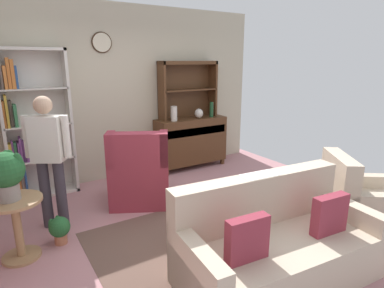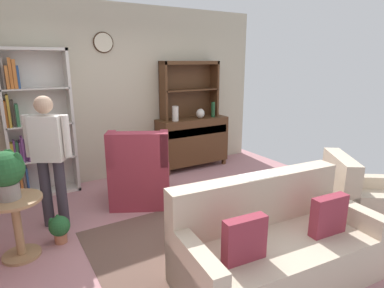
# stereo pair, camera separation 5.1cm
# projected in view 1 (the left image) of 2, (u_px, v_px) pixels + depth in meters

# --- Properties ---
(ground_plane) EXTENTS (5.40, 4.60, 0.02)m
(ground_plane) POSITION_uv_depth(u_px,v_px,m) (194.00, 225.00, 3.89)
(ground_plane) COLOR #B27A7F
(wall_back) EXTENTS (5.00, 0.09, 2.80)m
(wall_back) POSITION_uv_depth(u_px,v_px,m) (125.00, 93.00, 5.27)
(wall_back) COLOR #BCB299
(wall_back) RESTS_ON ground_plane
(area_rug) EXTENTS (2.96, 1.65, 0.01)m
(area_rug) POSITION_uv_depth(u_px,v_px,m) (222.00, 230.00, 3.74)
(area_rug) COLOR brown
(area_rug) RESTS_ON ground_plane
(bookshelf) EXTENTS (0.90, 0.30, 2.10)m
(bookshelf) POSITION_uv_depth(u_px,v_px,m) (32.00, 126.00, 4.47)
(bookshelf) COLOR silver
(bookshelf) RESTS_ON ground_plane
(sideboard) EXTENTS (1.30, 0.45, 0.92)m
(sideboard) POSITION_uv_depth(u_px,v_px,m) (191.00, 140.00, 5.85)
(sideboard) COLOR #4C2D19
(sideboard) RESTS_ON ground_plane
(sideboard_hutch) EXTENTS (1.10, 0.26, 1.00)m
(sideboard_hutch) POSITION_uv_depth(u_px,v_px,m) (188.00, 82.00, 5.67)
(sideboard_hutch) COLOR #4C2D19
(sideboard_hutch) RESTS_ON sideboard
(vase_tall) EXTENTS (0.11, 0.11, 0.25)m
(vase_tall) POSITION_uv_depth(u_px,v_px,m) (174.00, 114.00, 5.45)
(vase_tall) COLOR beige
(vase_tall) RESTS_ON sideboard
(vase_round) EXTENTS (0.15, 0.15, 0.17)m
(vase_round) POSITION_uv_depth(u_px,v_px,m) (199.00, 113.00, 5.73)
(vase_round) COLOR beige
(vase_round) RESTS_ON sideboard
(bottle_wine) EXTENTS (0.07, 0.07, 0.28)m
(bottle_wine) POSITION_uv_depth(u_px,v_px,m) (211.00, 109.00, 5.84)
(bottle_wine) COLOR #194223
(bottle_wine) RESTS_ON sideboard
(couch_floral) EXTENTS (1.87, 1.01, 0.90)m
(couch_floral) POSITION_uv_depth(u_px,v_px,m) (275.00, 246.00, 2.87)
(couch_floral) COLOR beige
(couch_floral) RESTS_ON ground_plane
(armchair_floral) EXTENTS (1.07, 1.07, 0.88)m
(armchair_floral) POSITION_uv_depth(u_px,v_px,m) (358.00, 204.00, 3.75)
(armchair_floral) COLOR beige
(armchair_floral) RESTS_ON ground_plane
(wingback_chair) EXTENTS (1.06, 1.07, 1.05)m
(wingback_chair) POSITION_uv_depth(u_px,v_px,m) (140.00, 177.00, 4.37)
(wingback_chair) COLOR maroon
(wingback_chair) RESTS_ON ground_plane
(plant_stand) EXTENTS (0.52, 0.52, 0.63)m
(plant_stand) POSITION_uv_depth(u_px,v_px,m) (17.00, 222.00, 3.13)
(plant_stand) COLOR #A87F56
(plant_stand) RESTS_ON ground_plane
(potted_plant_large) EXTENTS (0.34, 0.34, 0.48)m
(potted_plant_large) POSITION_uv_depth(u_px,v_px,m) (6.00, 172.00, 3.00)
(potted_plant_large) COLOR gray
(potted_plant_large) RESTS_ON plant_stand
(potted_plant_small) EXTENTS (0.22, 0.22, 0.31)m
(potted_plant_small) POSITION_uv_depth(u_px,v_px,m) (59.00, 228.00, 3.43)
(potted_plant_small) COLOR #AD6B4C
(potted_plant_small) RESTS_ON ground_plane
(person_reading) EXTENTS (0.49, 0.35, 1.56)m
(person_reading) POSITION_uv_depth(u_px,v_px,m) (49.00, 154.00, 3.61)
(person_reading) COLOR #38333D
(person_reading) RESTS_ON ground_plane
(coffee_table) EXTENTS (0.80, 0.50, 0.42)m
(coffee_table) POSITION_uv_depth(u_px,v_px,m) (223.00, 208.00, 3.52)
(coffee_table) COLOR #4C2D19
(coffee_table) RESTS_ON ground_plane
(book_stack) EXTENTS (0.22, 0.12, 0.10)m
(book_stack) POSITION_uv_depth(u_px,v_px,m) (215.00, 200.00, 3.45)
(book_stack) COLOR #723F7F
(book_stack) RESTS_ON coffee_table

